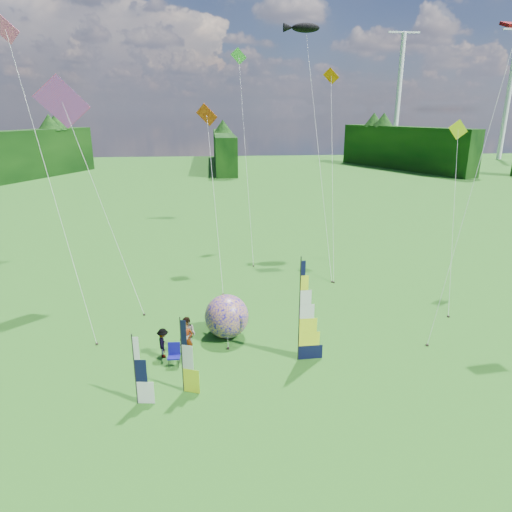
{
  "coord_description": "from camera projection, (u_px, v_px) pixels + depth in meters",
  "views": [
    {
      "loc": [
        -3.0,
        -16.31,
        12.07
      ],
      "look_at": [
        -1.0,
        4.0,
        5.5
      ],
      "focal_mm": 32.0,
      "sensor_mm": 36.0,
      "label": 1
    }
  ],
  "objects": [
    {
      "name": "ground",
      "position": [
        289.0,
        407.0,
        19.43
      ],
      "size": [
        220.0,
        220.0,
        0.0
      ],
      "primitive_type": "plane",
      "color": "#358421",
      "rests_on": "ground"
    },
    {
      "name": "treeline_ring",
      "position": [
        291.0,
        321.0,
        18.2
      ],
      "size": [
        210.0,
        210.0,
        8.0
      ],
      "primitive_type": null,
      "color": "#1D4D11",
      "rests_on": "ground"
    },
    {
      "name": "turbine_left",
      "position": [
        508.0,
        97.0,
        111.35
      ],
      "size": [
        8.0,
        1.2,
        30.0
      ],
      "primitive_type": null,
      "color": "silver",
      "rests_on": "ground"
    },
    {
      "name": "turbine_right",
      "position": [
        398.0,
        97.0,
        115.65
      ],
      "size": [
        8.0,
        1.2,
        30.0
      ],
      "primitive_type": null,
      "color": "silver",
      "rests_on": "ground"
    },
    {
      "name": "feather_banner_main",
      "position": [
        299.0,
        312.0,
        22.26
      ],
      "size": [
        1.42,
        0.15,
        5.29
      ],
      "primitive_type": null,
      "rotation": [
        0.0,
        0.0,
        0.03
      ],
      "color": "black",
      "rests_on": "ground"
    },
    {
      "name": "side_banner_left",
      "position": [
        182.0,
        356.0,
        19.95
      ],
      "size": [
        0.95,
        0.45,
        3.53
      ],
      "primitive_type": null,
      "rotation": [
        0.0,
        0.0,
        -0.37
      ],
      "color": "#F0FB20",
      "rests_on": "ground"
    },
    {
      "name": "side_banner_far",
      "position": [
        135.0,
        371.0,
        19.16
      ],
      "size": [
        0.95,
        0.22,
        3.19
      ],
      "primitive_type": null,
      "rotation": [
        0.0,
        0.0,
        -0.12
      ],
      "color": "white",
      "rests_on": "ground"
    },
    {
      "name": "bol_inflatable",
      "position": [
        227.0,
        316.0,
        25.1
      ],
      "size": [
        2.91,
        2.91,
        2.43
      ],
      "primitive_type": "sphere",
      "rotation": [
        0.0,
        0.0,
        0.23
      ],
      "color": "#03009B",
      "rests_on": "ground"
    },
    {
      "name": "spectator_a",
      "position": [
        186.0,
        339.0,
        23.16
      ],
      "size": [
        0.7,
        0.47,
        1.86
      ],
      "primitive_type": "imported",
      "rotation": [
        0.0,
        0.0,
        0.04
      ],
      "color": "#66594C",
      "rests_on": "ground"
    },
    {
      "name": "spectator_b",
      "position": [
        188.0,
        334.0,
        23.7
      ],
      "size": [
        1.01,
        0.81,
        1.86
      ],
      "primitive_type": "imported",
      "rotation": [
        0.0,
        0.0,
        -0.47
      ],
      "color": "#66594C",
      "rests_on": "ground"
    },
    {
      "name": "spectator_c",
      "position": [
        163.0,
        343.0,
        23.12
      ],
      "size": [
        0.48,
        1.04,
        1.56
      ],
      "primitive_type": "imported",
      "rotation": [
        0.0,
        0.0,
        1.68
      ],
      "color": "#66594C",
      "rests_on": "ground"
    },
    {
      "name": "spectator_d",
      "position": [
        215.0,
        315.0,
        25.88
      ],
      "size": [
        1.16,
        0.73,
        1.84
      ],
      "primitive_type": "imported",
      "rotation": [
        0.0,
        0.0,
        2.85
      ],
      "color": "#66594C",
      "rests_on": "ground"
    },
    {
      "name": "camp_chair",
      "position": [
        174.0,
        355.0,
        22.39
      ],
      "size": [
        0.67,
        0.67,
        1.13
      ],
      "primitive_type": null,
      "rotation": [
        0.0,
        0.0,
        -0.03
      ],
      "color": "#0C0B63",
      "rests_on": "ground"
    },
    {
      "name": "kite_whale",
      "position": [
        318.0,
        135.0,
        36.25
      ],
      "size": [
        7.51,
        15.86,
        20.33
      ],
      "primitive_type": null,
      "rotation": [
        0.0,
        0.0,
        -0.3
      ],
      "color": "black",
      "rests_on": "ground"
    },
    {
      "name": "kite_rainbow_delta",
      "position": [
        101.0,
        186.0,
        27.89
      ],
      "size": [
        13.19,
        13.35,
        15.26
      ],
      "primitive_type": null,
      "rotation": [
        0.0,
        0.0,
        0.34
      ],
      "color": "red",
      "rests_on": "ground"
    },
    {
      "name": "kite_parafoil",
      "position": [
        475.0,
        169.0,
        23.99
      ],
      "size": [
        9.36,
        8.67,
        18.12
      ],
      "primitive_type": null,
      "rotation": [
        0.0,
        0.0,
        -0.07
      ],
      "color": "#C20008",
      "rests_on": "ground"
    },
    {
      "name": "small_kite_red",
      "position": [
        214.0,
        189.0,
        33.06
      ],
      "size": [
        7.88,
        11.91,
        13.14
      ],
      "primitive_type": null,
      "rotation": [
        0.0,
        0.0,
        -0.4
      ],
      "color": "#E3410E",
      "rests_on": "ground"
    },
    {
      "name": "small_kite_orange",
      "position": [
        333.0,
        166.0,
        35.23
      ],
      "size": [
        6.94,
        11.86,
        15.8
      ],
      "primitive_type": null,
      "rotation": [
        0.0,
        0.0,
        -0.32
      ],
      "color": "#E46700",
      "rests_on": "ground"
    },
    {
      "name": "small_kite_yellow",
      "position": [
        455.0,
        209.0,
        29.26
      ],
      "size": [
        5.34,
        9.19,
        11.92
      ],
      "primitive_type": null,
      "rotation": [
        0.0,
        0.0,
        0.03
      ],
      "color": "yellow",
      "rests_on": "ground"
    },
    {
      "name": "small_kite_pink",
      "position": [
        49.0,
        175.0,
        24.4
      ],
      "size": [
        7.72,
        8.93,
        17.45
      ],
      "primitive_type": null,
      "rotation": [
        0.0,
        0.0,
        -0.1
      ],
      "color": "#FF4E8E",
      "rests_on": "ground"
    },
    {
      "name": "small_kite_green",
      "position": [
        246.0,
        148.0,
        38.85
      ],
      "size": [
        3.22,
        12.78,
        17.89
      ],
      "primitive_type": null,
      "rotation": [
        0.0,
        0.0,
        0.04
      ],
      "color": "green",
      "rests_on": "ground"
    }
  ]
}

